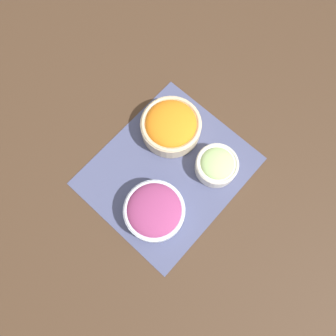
# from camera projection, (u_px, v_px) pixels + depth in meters

# --- Properties ---
(ground_plane) EXTENTS (3.00, 3.00, 0.00)m
(ground_plane) POSITION_uv_depth(u_px,v_px,m) (168.00, 171.00, 1.03)
(ground_plane) COLOR #422D1E
(placemat) EXTENTS (0.48, 0.41, 0.00)m
(placemat) POSITION_uv_depth(u_px,v_px,m) (168.00, 171.00, 1.03)
(placemat) COLOR #474C70
(placemat) RESTS_ON ground_plane
(carrot_bowl) EXTENTS (0.19, 0.19, 0.08)m
(carrot_bowl) POSITION_uv_depth(u_px,v_px,m) (171.00, 125.00, 1.02)
(carrot_bowl) COLOR beige
(carrot_bowl) RESTS_ON placemat
(cucumber_bowl) EXTENTS (0.13, 0.13, 0.07)m
(cucumber_bowl) POSITION_uv_depth(u_px,v_px,m) (217.00, 165.00, 0.99)
(cucumber_bowl) COLOR silver
(cucumber_bowl) RESTS_ON placemat
(onion_bowl) EXTENTS (0.18, 0.18, 0.08)m
(onion_bowl) POSITION_uv_depth(u_px,v_px,m) (154.00, 211.00, 0.95)
(onion_bowl) COLOR silver
(onion_bowl) RESTS_ON placemat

